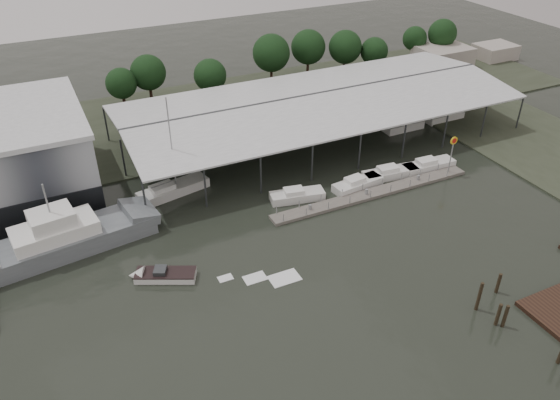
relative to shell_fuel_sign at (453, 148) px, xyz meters
name	(u,v)px	position (x,y,z in m)	size (l,w,h in m)	color
ground	(305,275)	(-27.00, -9.99, -3.93)	(200.00, 200.00, 0.00)	black
land_strip_far	(182,121)	(-27.00, 32.01, -3.83)	(140.00, 30.00, 0.30)	#383F2F
land_strip_east	(545,147)	(18.00, 0.01, -3.83)	(20.00, 60.00, 0.30)	#383F2F
covered_boat_shed	(319,98)	(-10.00, 18.01, 2.20)	(58.24, 24.00, 6.96)	silver
floating_dock	(373,193)	(-12.00, 0.01, -3.72)	(28.00, 2.00, 1.40)	slate
shell_fuel_sign	(453,148)	(0.00, 0.00, 0.00)	(1.10, 0.18, 5.55)	gray
distant_commercial_buildings	(459,55)	(32.03, 34.70, -2.08)	(22.00, 8.00, 4.00)	#A1978D
grey_trawler	(69,236)	(-47.76, 5.05, -2.35)	(19.42, 7.53, 8.84)	slate
white_sailboat	(172,190)	(-34.67, 11.14, -3.27)	(9.47, 4.47, 13.02)	silver
speedboat_underway	(160,275)	(-40.40, -4.03, -3.53)	(16.59, 8.99, 2.00)	silver
moored_cruiser_0	(297,195)	(-21.16, 3.18, -3.31)	(7.02, 3.48, 1.70)	silver
moored_cruiser_1	(357,184)	(-12.91, 2.27, -3.31)	(7.07, 2.99, 1.70)	silver
moored_cruiser_2	(390,173)	(-7.46, 2.79, -3.31)	(7.77, 2.93, 1.70)	silver
moored_cruiser_3	(428,165)	(-1.56, 2.27, -3.31)	(7.60, 2.58, 1.70)	silver
mooring_pilings	(517,321)	(-13.43, -24.87, -2.85)	(3.77, 9.74, 3.87)	#2F2617
horizon_tree_line	(299,54)	(-2.67, 38.46, 1.88)	(69.31, 10.23, 9.91)	black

